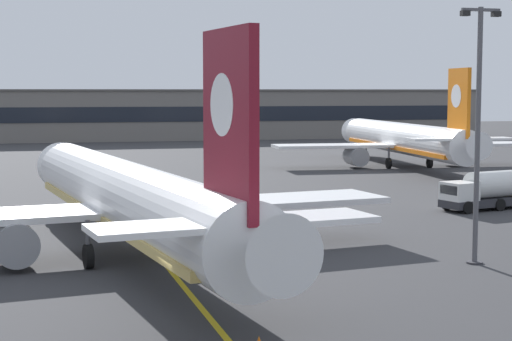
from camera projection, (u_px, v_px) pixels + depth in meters
name	position (u px, v px, depth m)	size (l,w,h in m)	color
ground_plane	(190.00, 318.00, 34.45)	(400.00, 400.00, 0.00)	#353538
taxiway_centreline	(124.00, 214.00, 63.42)	(0.30, 180.00, 0.01)	yellow
airliner_foreground	(127.00, 198.00, 46.42)	(32.36, 41.40, 11.65)	white
airliner_background	(404.00, 140.00, 102.58)	(32.22, 41.51, 11.65)	white
apron_lamp_post	(478.00, 131.00, 44.71)	(2.24, 0.90, 13.70)	#515156
service_truck_fuel_white	(487.00, 190.00, 66.01)	(7.96, 4.25, 3.00)	#2D2D33
safety_cone_by_nose_gear	(132.00, 211.00, 63.33)	(0.44, 0.44, 0.55)	orange
terminal_building	(80.00, 115.00, 157.07)	(157.62, 12.40, 9.61)	slate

